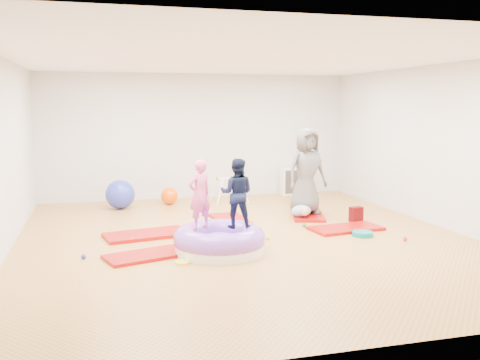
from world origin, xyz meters
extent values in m
cube|color=#B7913F|center=(0.00, 0.00, 0.00)|extent=(7.00, 8.00, 0.01)
cube|color=white|center=(0.00, 0.00, 2.80)|extent=(7.00, 8.00, 0.01)
cube|color=silver|center=(0.00, 4.00, 1.40)|extent=(7.00, 0.01, 2.80)
cube|color=silver|center=(0.00, -4.00, 1.40)|extent=(7.00, 0.01, 2.80)
cube|color=silver|center=(-3.50, 0.00, 1.40)|extent=(0.01, 8.00, 2.80)
cube|color=silver|center=(3.50, 0.00, 1.40)|extent=(0.01, 8.00, 2.80)
cube|color=#AF130C|center=(-1.60, -0.64, 0.02)|extent=(1.26, 0.89, 0.05)
cube|color=#AF130C|center=(-1.50, 0.57, 0.03)|extent=(1.42, 0.90, 0.05)
cube|color=#AF130C|center=(0.10, 1.34, 0.02)|extent=(0.60, 1.12, 0.05)
cube|color=#AF130C|center=(1.82, 0.13, 0.03)|extent=(1.28, 0.76, 0.05)
cube|color=#AF130C|center=(1.62, 1.34, 0.02)|extent=(0.88, 1.26, 0.05)
cylinder|color=white|center=(-0.57, -0.67, 0.07)|extent=(1.28, 1.28, 0.14)
torus|color=purple|center=(-0.57, -0.67, 0.21)|extent=(1.32, 1.32, 0.35)
ellipsoid|color=purple|center=(-0.57, -0.67, 0.12)|extent=(0.70, 0.70, 0.32)
imported|color=#E75893|center=(-0.83, -0.56, 0.89)|extent=(0.43, 0.37, 1.01)
imported|color=black|center=(-0.29, -0.60, 0.89)|extent=(0.60, 0.54, 1.01)
imported|color=#575757|center=(1.61, 1.42, 0.86)|extent=(0.88, 0.65, 1.63)
ellipsoid|color=#8BABDD|center=(1.40, 1.14, 0.16)|extent=(0.38, 0.24, 0.22)
sphere|color=#D29E92|center=(1.40, 0.97, 0.18)|extent=(0.18, 0.18, 0.18)
sphere|color=red|center=(-1.74, 0.27, 0.04)|extent=(0.07, 0.07, 0.07)
sphere|color=yellow|center=(0.01, 1.03, 0.04)|extent=(0.07, 0.07, 0.07)
sphere|color=#1F8930|center=(1.21, 0.51, 0.04)|extent=(0.07, 0.07, 0.07)
sphere|color=yellow|center=(-0.17, -0.66, 0.04)|extent=(0.07, 0.07, 0.07)
sphere|color=red|center=(2.37, -0.79, 0.04)|extent=(0.07, 0.07, 0.07)
sphere|color=yellow|center=(0.33, -0.16, 0.04)|extent=(0.07, 0.07, 0.07)
sphere|color=#2835AE|center=(-2.45, -0.52, 0.04)|extent=(0.07, 0.07, 0.07)
sphere|color=#2835AE|center=(-1.79, 3.03, 0.30)|extent=(0.60, 0.60, 0.60)
sphere|color=#FF5000|center=(-0.76, 3.26, 0.18)|extent=(0.36, 0.36, 0.36)
cylinder|color=white|center=(0.26, 2.88, 0.30)|extent=(0.21, 0.21, 0.55)
cylinder|color=white|center=(0.26, 3.35, 0.30)|extent=(0.21, 0.21, 0.55)
cylinder|color=white|center=(0.77, 2.88, 0.30)|extent=(0.21, 0.21, 0.55)
cylinder|color=white|center=(0.77, 3.35, 0.30)|extent=(0.21, 0.21, 0.55)
cylinder|color=white|center=(0.52, 3.11, 0.54)|extent=(0.54, 0.03, 0.03)
sphere|color=red|center=(0.25, 3.11, 0.54)|extent=(0.06, 0.06, 0.06)
sphere|color=#2835AE|center=(0.78, 3.11, 0.54)|extent=(0.06, 0.06, 0.06)
cube|color=white|center=(2.27, 3.80, 0.32)|extent=(0.64, 0.31, 0.64)
cube|color=#3A3434|center=(2.27, 3.65, 0.32)|extent=(0.55, 0.02, 0.55)
cube|color=white|center=(2.27, 3.75, 0.32)|extent=(0.02, 0.22, 0.56)
cube|color=white|center=(2.27, 3.75, 0.32)|extent=(0.56, 0.22, 0.02)
cylinder|color=#087378|center=(1.88, -0.34, 0.04)|extent=(0.33, 0.33, 0.07)
cube|color=#8A020A|center=(2.30, 0.70, 0.13)|extent=(0.26, 0.19, 0.27)
cylinder|color=yellow|center=(-1.17, -1.08, 0.02)|extent=(0.20, 0.20, 0.03)
camera|label=1|loc=(-2.22, -7.96, 2.10)|focal=40.00mm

